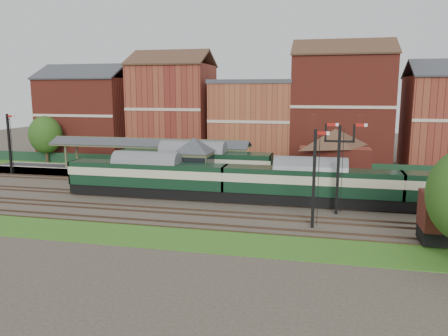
% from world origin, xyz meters
% --- Properties ---
extents(ground, '(160.00, 160.00, 0.00)m').
position_xyz_m(ground, '(0.00, 0.00, 0.00)').
color(ground, '#473D33').
rests_on(ground, ground).
extents(grass_back, '(90.00, 4.50, 0.06)m').
position_xyz_m(grass_back, '(0.00, 16.00, 0.03)').
color(grass_back, '#2D6619').
rests_on(grass_back, ground).
extents(grass_front, '(90.00, 5.00, 0.06)m').
position_xyz_m(grass_front, '(0.00, -12.00, 0.03)').
color(grass_front, '#2D6619').
rests_on(grass_front, ground).
extents(fence, '(90.00, 0.12, 1.50)m').
position_xyz_m(fence, '(0.00, 18.00, 0.75)').
color(fence, '#193823').
rests_on(fence, ground).
extents(platform, '(55.00, 3.40, 1.00)m').
position_xyz_m(platform, '(-5.00, 9.75, 0.50)').
color(platform, '#2D2D2D').
rests_on(platform, ground).
extents(signal_box, '(5.40, 5.40, 6.00)m').
position_xyz_m(signal_box, '(-3.00, 3.25, 3.19)').
color(signal_box, '#5F7251').
rests_on(signal_box, ground).
extents(brick_hut, '(3.20, 2.64, 2.94)m').
position_xyz_m(brick_hut, '(5.00, 3.25, 1.20)').
color(brick_hut, maroon).
rests_on(brick_hut, ground).
extents(station_building, '(8.10, 8.10, 5.90)m').
position_xyz_m(station_building, '(12.00, 9.75, 3.96)').
color(station_building, maroon).
rests_on(station_building, platform).
extents(canopy, '(26.00, 3.89, 4.08)m').
position_xyz_m(canopy, '(-11.00, 9.75, 4.58)').
color(canopy, '#4A5233').
rests_on(canopy, platform).
extents(semaphore_bracket, '(3.60, 0.25, 8.18)m').
position_xyz_m(semaphore_bracket, '(12.04, -2.50, 4.63)').
color(semaphore_bracket, black).
rests_on(semaphore_bracket, ground).
extents(semaphore_platform_end, '(1.23, 0.25, 8.00)m').
position_xyz_m(semaphore_platform_end, '(-29.98, 8.00, 4.16)').
color(semaphore_platform_end, black).
rests_on(semaphore_platform_end, ground).
extents(semaphore_siding, '(1.23, 0.25, 8.00)m').
position_xyz_m(semaphore_siding, '(10.02, -7.00, 4.16)').
color(semaphore_siding, black).
rests_on(semaphore_siding, ground).
extents(town_backdrop, '(69.00, 10.00, 16.00)m').
position_xyz_m(town_backdrop, '(-0.18, 25.00, 7.00)').
color(town_backdrop, maroon).
rests_on(town_backdrop, ground).
extents(dmu_train, '(50.19, 2.64, 3.86)m').
position_xyz_m(dmu_train, '(9.52, 0.00, 2.27)').
color(dmu_train, black).
rests_on(dmu_train, ground).
extents(platform_railcar, '(18.49, 2.91, 4.26)m').
position_xyz_m(platform_railcar, '(-4.12, 6.50, 2.49)').
color(platform_railcar, black).
rests_on(platform_railcar, ground).
extents(tree_back, '(4.95, 4.95, 7.23)m').
position_xyz_m(tree_back, '(-30.85, 17.04, 4.37)').
color(tree_back, '#382619').
rests_on(tree_back, ground).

